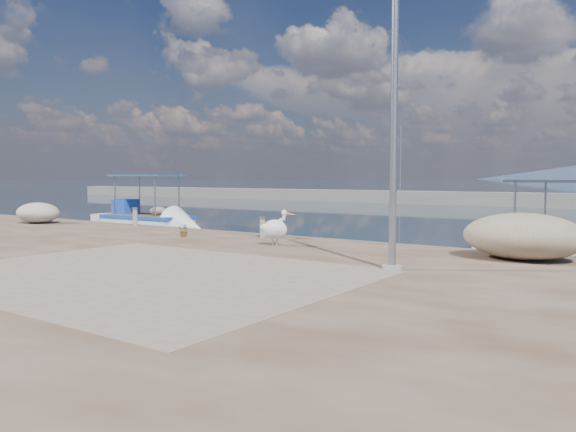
# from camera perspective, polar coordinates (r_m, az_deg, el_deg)

# --- Properties ---
(ground) EXTENTS (1400.00, 1400.00, 0.00)m
(ground) POSITION_cam_1_polar(r_m,az_deg,el_deg) (15.27, -8.24, -5.69)
(ground) COLOR #162635
(ground) RESTS_ON ground
(quay_patch) EXTENTS (9.00, 7.00, 0.01)m
(quay_patch) POSITION_cam_1_polar(r_m,az_deg,el_deg) (12.43, -14.41, -5.65)
(quay_patch) COLOR gray
(quay_patch) RESTS_ON quay
(breakwater) EXTENTS (120.00, 2.20, 7.50)m
(breakwater) POSITION_cam_1_polar(r_m,az_deg,el_deg) (52.03, 23.50, 1.51)
(breakwater) COLOR gray
(breakwater) RESTS_ON ground
(boat_left) EXTENTS (6.56, 2.36, 3.12)m
(boat_left) POSITION_cam_1_polar(r_m,az_deg,el_deg) (29.36, -14.18, -0.64)
(boat_left) COLOR white
(boat_left) RESTS_ON ground
(boat_right) EXTENTS (6.24, 4.43, 2.88)m
(boat_right) POSITION_cam_1_polar(r_m,az_deg,el_deg) (19.45, 26.20, -3.31)
(boat_right) COLOR white
(boat_right) RESTS_ON ground
(pelican) EXTENTS (1.14, 0.72, 1.08)m
(pelican) POSITION_cam_1_polar(r_m,az_deg,el_deg) (16.77, -1.29, -1.30)
(pelican) COLOR tan
(pelican) RESTS_ON quay
(lamp_post) EXTENTS (0.44, 0.96, 7.00)m
(lamp_post) POSITION_cam_1_polar(r_m,az_deg,el_deg) (12.62, 10.75, 9.57)
(lamp_post) COLOR gray
(lamp_post) RESTS_ON quay
(bollard_near) EXTENTS (0.24, 0.24, 0.72)m
(bollard_near) POSITION_cam_1_polar(r_m,az_deg,el_deg) (19.06, -2.60, -1.03)
(bollard_near) COLOR gray
(bollard_near) RESTS_ON quay
(bollard_far) EXTENTS (0.26, 0.26, 0.78)m
(bollard_far) POSITION_cam_1_polar(r_m,az_deg,el_deg) (24.40, -15.27, 0.01)
(bollard_far) COLOR gray
(bollard_far) RESTS_ON quay
(potted_plant) EXTENTS (0.48, 0.44, 0.45)m
(potted_plant) POSITION_cam_1_polar(r_m,az_deg,el_deg) (19.56, -10.51, -1.45)
(potted_plant) COLOR #33722D
(potted_plant) RESTS_ON quay
(net_pile_c) EXTENTS (2.96, 2.12, 1.16)m
(net_pile_c) POSITION_cam_1_polar(r_m,az_deg,el_deg) (15.15, 22.82, -1.91)
(net_pile_c) COLOR tan
(net_pile_c) RESTS_ON quay
(net_pile_a) EXTENTS (2.23, 1.62, 0.91)m
(net_pile_a) POSITION_cam_1_polar(r_m,az_deg,el_deg) (27.40, -24.06, 0.30)
(net_pile_a) COLOR beige
(net_pile_a) RESTS_ON quay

